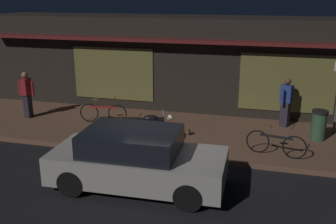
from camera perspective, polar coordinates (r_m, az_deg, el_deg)
name	(u,v)px	position (r m, az deg, el deg)	size (l,w,h in m)	color
ground_plane	(156,175)	(10.12, -1.76, -9.16)	(60.00, 60.00, 0.00)	black
sidewalk_slab	(182,133)	(12.76, 2.12, -3.11)	(18.00, 4.00, 0.15)	brown
storefront_building	(202,63)	(15.54, 5.02, 7.09)	(18.00, 3.30, 3.60)	black
motorcycle	(147,127)	(11.58, -3.10, -2.26)	(1.65, 0.77, 0.97)	black
bicycle_parked	(103,112)	(13.66, -9.46, -0.06)	(1.65, 0.42, 0.91)	black
bicycle_extra	(276,143)	(11.13, 15.47, -4.44)	(1.63, 0.48, 0.91)	black
person_photographer	(27,94)	(14.77, -19.96, 2.53)	(0.61, 0.39, 1.67)	#28232D
person_bystander	(286,101)	(13.50, 16.89, 1.53)	(0.44, 0.58, 1.67)	#28232D
trash_bin	(319,125)	(12.71, 21.18, -1.77)	(0.48, 0.48, 0.93)	#2D4C33
parked_car_near	(136,159)	(9.29, -4.67, -6.92)	(4.15, 1.89, 1.42)	black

